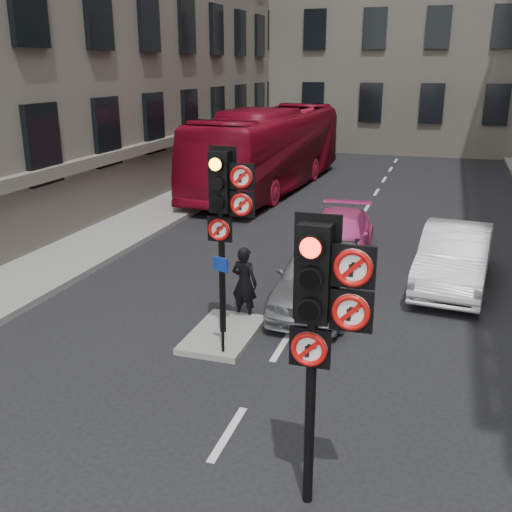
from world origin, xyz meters
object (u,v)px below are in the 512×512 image
Objects in this scene: signal_near at (321,306)px; signal_far at (225,202)px; car_silver at (318,276)px; info_sign at (222,292)px; car_pink at (338,236)px; motorcycle at (353,265)px; motorcyclist at (244,283)px; car_white at (454,257)px; bus_red at (270,149)px.

signal_near is 4.77m from signal_far.
signal_far is at bearing -122.50° from car_silver.
signal_near reaches higher than info_sign.
car_pink reaches higher than motorcycle.
signal_near is 1.98× the size of info_sign.
car_pink is (1.13, 5.68, -2.09)m from signal_far.
car_silver is 0.95× the size of car_pink.
info_sign is at bearing 126.78° from signal_near.
signal_far reaches higher than motorcyclist.
signal_far is 2.17m from motorcyclist.
car_silver reaches higher than car_pink.
car_silver is 1.75m from motorcyclist.
car_pink is at bearing -94.03° from motorcyclist.
car_white is 6.53m from info_sign.
bus_red is 6.72× the size of info_sign.
car_white is 2.41× the size of info_sign.
info_sign is (-0.91, -6.49, 0.67)m from car_pink.
motorcycle is (5.28, -10.96, -1.12)m from bus_red.
car_white is at bearing 72.36° from info_sign.
motorcycle is (0.58, 1.30, -0.12)m from car_silver.
info_sign is (-1.68, -4.27, 0.72)m from motorcycle.
bus_red is (-4.71, 12.26, 1.00)m from car_silver.
car_pink is at bearing -59.32° from bus_red.
bus_red reaches higher than car_white.
car_silver is 3.52m from car_pink.
info_sign is at bearing -111.54° from car_silver.
car_silver is 3.59m from car_white.
signal_far is 6.15m from car_pink.
car_white is at bearing -49.74° from bus_red.
motorcyclist is (-2.58, 5.01, -1.80)m from signal_near.
motorcyclist reaches higher than motorcycle.
car_pink is 2.25× the size of motorcycle.
motorcycle is (-2.26, -0.90, -0.15)m from car_white.
car_white is 2.31× the size of motorcycle.
signal_near reaches higher than motorcycle.
signal_near is 4.19m from info_sign.
bus_red reaches higher than car_silver.
bus_red reaches higher than car_pink.
info_sign is at bearing -73.30° from bus_red.
signal_near is at bearing -33.55° from info_sign.
motorcyclist is (-1.88, -2.46, 0.21)m from motorcycle.
motorcycle is at bearing -60.86° from bus_red.
signal_near is 19.40m from bus_red.
car_silver reaches higher than motorcycle.
signal_near is at bearing -56.98° from signal_far.
motorcyclist is at bearing -125.54° from motorcycle.
car_silver is at bearing -65.60° from bus_red.
car_pink is 4.80m from motorcyclist.
info_sign is at bearing -75.17° from signal_far.
car_white reaches higher than car_silver.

